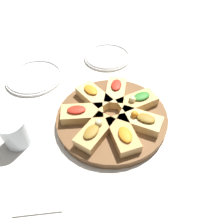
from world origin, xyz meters
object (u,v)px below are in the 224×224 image
(serving_board, at_px, (112,118))
(napkin_stack, at_px, (40,193))
(water_glass, at_px, (15,133))
(plate_left, at_px, (35,77))
(plate_right, at_px, (108,57))

(serving_board, bearing_deg, napkin_stack, -142.20)
(serving_board, bearing_deg, water_glass, -178.51)
(plate_left, relative_size, plate_right, 1.09)
(plate_left, height_order, water_glass, water_glass)
(plate_left, bearing_deg, water_glass, -100.76)
(plate_right, distance_m, napkin_stack, 0.65)
(water_glass, bearing_deg, plate_left, 79.24)
(plate_left, bearing_deg, plate_right, 10.60)
(water_glass, bearing_deg, napkin_stack, -74.37)
(plate_left, bearing_deg, napkin_stack, -90.78)
(serving_board, distance_m, plate_right, 0.38)
(serving_board, relative_size, plate_right, 1.76)
(serving_board, height_order, plate_left, serving_board)
(plate_right, bearing_deg, serving_board, -102.58)
(plate_right, height_order, napkin_stack, plate_right)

